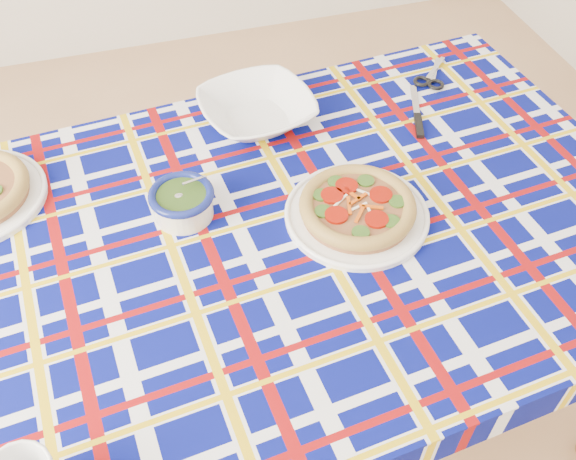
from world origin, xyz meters
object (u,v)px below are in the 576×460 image
object	(u,v)px
main_focaccia_plate	(357,207)
pesto_bowl	(182,201)
serving_bowl	(257,110)
dining_table	(278,257)

from	to	relation	value
main_focaccia_plate	pesto_bowl	xyz separation A→B (m)	(-0.34, 0.11, 0.01)
main_focaccia_plate	serving_bowl	distance (m)	0.39
dining_table	main_focaccia_plate	xyz separation A→B (m)	(0.17, -0.01, 0.11)
dining_table	serving_bowl	world-z (taller)	serving_bowl
pesto_bowl	main_focaccia_plate	bearing A→B (deg)	-17.96
pesto_bowl	dining_table	bearing A→B (deg)	-31.26
serving_bowl	dining_table	bearing A→B (deg)	-98.57
dining_table	main_focaccia_plate	size ratio (longest dim) A/B	5.42
dining_table	serving_bowl	size ratio (longest dim) A/B	6.30
dining_table	pesto_bowl	distance (m)	0.23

